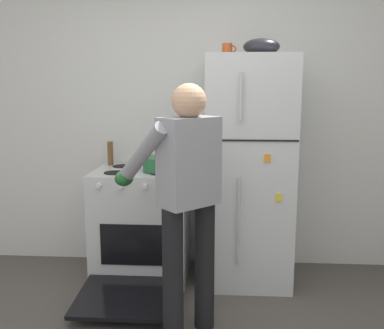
{
  "coord_description": "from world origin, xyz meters",
  "views": [
    {
      "loc": [
        0.21,
        -1.92,
        1.58
      ],
      "look_at": [
        -0.0,
        1.32,
        1.0
      ],
      "focal_mm": 41.11,
      "sensor_mm": 36.0,
      "label": 1
    }
  ],
  "objects": [
    {
      "name": "red_pot",
      "position": [
        -0.28,
        1.52,
        0.97
      ],
      "size": [
        0.36,
        0.26,
        0.11
      ],
      "color": "#236638",
      "rests_on": "stove_range"
    },
    {
      "name": "coffee_mug",
      "position": [
        0.26,
        1.62,
        1.86
      ],
      "size": [
        0.11,
        0.08,
        0.1
      ],
      "color": "#B24C1E",
      "rests_on": "refrigerator"
    },
    {
      "name": "person_cook",
      "position": [
        -0.01,
        0.72,
        0.96
      ],
      "size": [
        0.7,
        0.73,
        1.6
      ],
      "color": "black",
      "rests_on": "ground"
    },
    {
      "name": "mixing_bowl",
      "position": [
        0.52,
        1.57,
        1.88
      ],
      "size": [
        0.28,
        0.28,
        0.13
      ],
      "primitive_type": "ellipsoid",
      "color": "black",
      "rests_on": "refrigerator"
    },
    {
      "name": "stove_range",
      "position": [
        -0.44,
        1.55,
        0.44
      ],
      "size": [
        0.76,
        1.22,
        0.91
      ],
      "color": "silver",
      "rests_on": "ground"
    },
    {
      "name": "pepper_mill",
      "position": [
        -0.74,
        1.77,
        1.01
      ],
      "size": [
        0.05,
        0.05,
        0.2
      ],
      "primitive_type": "cylinder",
      "color": "brown",
      "rests_on": "stove_range"
    },
    {
      "name": "refrigerator",
      "position": [
        0.44,
        1.57,
        0.91
      ],
      "size": [
        0.68,
        0.72,
        1.81
      ],
      "color": "silver",
      "rests_on": "ground"
    },
    {
      "name": "kitchen_wall_back",
      "position": [
        0.0,
        1.95,
        1.35
      ],
      "size": [
        6.0,
        0.1,
        2.7
      ],
      "primitive_type": "cube",
      "color": "silver",
      "rests_on": "ground"
    }
  ]
}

